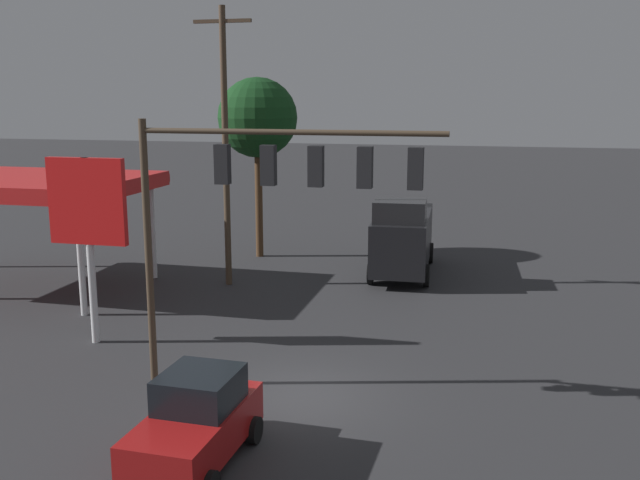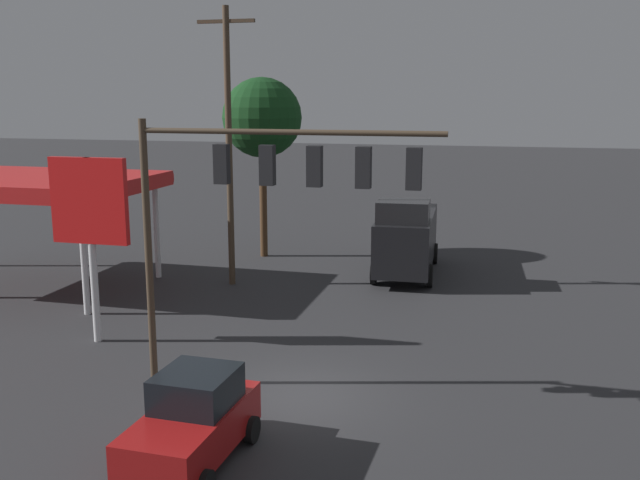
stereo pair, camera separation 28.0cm
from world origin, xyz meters
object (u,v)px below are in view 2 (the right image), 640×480
object	(u,v)px
utility_pole	(229,143)
street_tree	(262,119)
price_sign	(90,209)
hatchback_crossing	(193,421)
traffic_signal_assembly	(265,187)
delivery_truck	(406,237)

from	to	relation	value
utility_pole	street_tree	distance (m)	5.50
price_sign	hatchback_crossing	xyz separation A→B (m)	(-6.26, 6.40, -3.37)
traffic_signal_assembly	utility_pole	distance (m)	11.66
price_sign	hatchback_crossing	size ratio (longest dim) A/B	1.54
utility_pole	street_tree	size ratio (longest dim) A/B	1.30
traffic_signal_assembly	utility_pole	size ratio (longest dim) A/B	0.70
traffic_signal_assembly	price_sign	size ratio (longest dim) A/B	1.33
hatchback_crossing	price_sign	bearing A→B (deg)	-133.77
traffic_signal_assembly	street_tree	distance (m)	16.89
utility_pole	price_sign	world-z (taller)	utility_pole
delivery_truck	street_tree	world-z (taller)	street_tree
delivery_truck	street_tree	size ratio (longest dim) A/B	0.79
traffic_signal_assembly	price_sign	distance (m)	7.30
hatchback_crossing	street_tree	distance (m)	21.11
utility_pole	street_tree	xyz separation A→B (m)	(0.44, -5.43, 0.80)
price_sign	hatchback_crossing	distance (m)	9.57
utility_pole	street_tree	bearing A→B (deg)	-85.40
price_sign	hatchback_crossing	bearing A→B (deg)	134.38
delivery_truck	hatchback_crossing	bearing A→B (deg)	-9.81
traffic_signal_assembly	price_sign	bearing A→B (deg)	-21.68
delivery_truck	price_sign	bearing A→B (deg)	-39.49
hatchback_crossing	utility_pole	bearing A→B (deg)	-159.93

